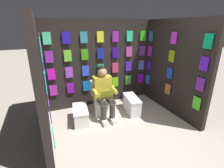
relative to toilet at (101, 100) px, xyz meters
name	(u,v)px	position (x,y,z in m)	size (l,w,h in m)	color
ground_plane	(142,151)	(-0.18, 1.56, -0.33)	(30.00, 30.00, 0.00)	#B2A899
display_wall_back	(100,64)	(-0.18, -0.54, 0.76)	(2.87, 0.14, 2.16)	black
display_wall_left	(173,68)	(-1.61, 0.53, 0.76)	(0.14, 2.05, 2.16)	black
display_wall_right	(41,83)	(1.26, 0.53, 0.76)	(0.14, 2.05, 2.16)	black
toilet	(101,100)	(0.00, 0.00, 0.00)	(0.41, 0.56, 0.77)	white
person_reading	(104,92)	(0.01, 0.23, 0.27)	(0.53, 0.69, 1.19)	gold
comic_longbox_near	(81,115)	(0.56, 0.24, -0.16)	(0.40, 0.67, 0.33)	white
comic_longbox_far	(132,104)	(-0.69, 0.29, -0.13)	(0.39, 0.71, 0.39)	silver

